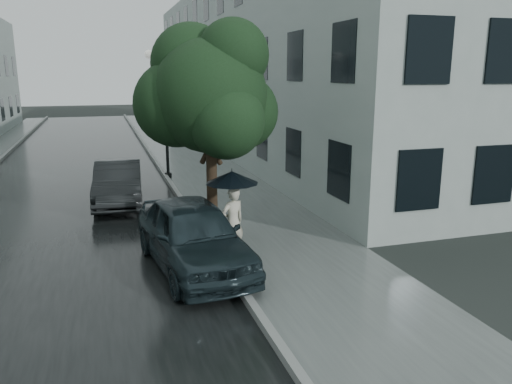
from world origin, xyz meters
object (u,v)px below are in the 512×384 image
object	(u,v)px
pedestrian	(233,222)
lamp_post	(161,106)
car_near	(193,235)
car_far	(118,183)
street_tree	(209,94)

from	to	relation	value
pedestrian	lamp_post	xyz separation A→B (m)	(-0.40, 9.30, 2.03)
car_near	car_far	bearing A→B (deg)	94.97
pedestrian	car_near	xyz separation A→B (m)	(-1.00, -0.47, -0.06)
street_tree	car_near	xyz separation A→B (m)	(-0.75, -1.58, -2.88)
pedestrian	street_tree	distance (m)	3.04
pedestrian	lamp_post	size ratio (longest dim) A/B	0.32
pedestrian	car_near	distance (m)	1.11
street_tree	car_near	bearing A→B (deg)	-115.40
pedestrian	car_far	bearing A→B (deg)	-89.50
pedestrian	car_far	distance (m)	6.12
pedestrian	street_tree	bearing A→B (deg)	-98.79
street_tree	car_near	distance (m)	3.37
street_tree	car_far	xyz separation A→B (m)	(-2.05, 4.57, -2.95)
street_tree	car_far	size ratio (longest dim) A/B	1.31
street_tree	lamp_post	bearing A→B (deg)	91.04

